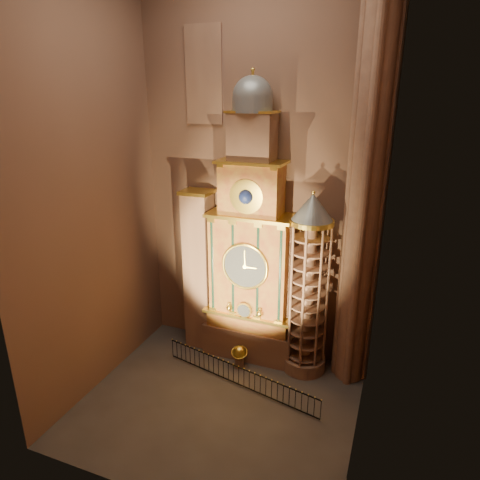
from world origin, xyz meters
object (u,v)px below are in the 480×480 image
at_px(astronomical_clock, 251,254).
at_px(portrait_tower, 199,270).
at_px(celestial_globe, 239,355).
at_px(stair_turret, 308,288).
at_px(iron_railing, 239,376).

height_order(astronomical_clock, portrait_tower, astronomical_clock).
height_order(astronomical_clock, celestial_globe, astronomical_clock).
height_order(portrait_tower, stair_turret, stair_turret).
relative_size(stair_turret, iron_railing, 1.12).
relative_size(astronomical_clock, stair_turret, 1.55).
xyz_separation_m(portrait_tower, iron_railing, (3.89, -3.25, -4.50)).
xyz_separation_m(stair_turret, iron_railing, (-3.01, -2.97, -4.62)).
bearing_deg(portrait_tower, stair_turret, -2.33).
bearing_deg(stair_turret, astronomical_clock, 175.70).
distance_m(astronomical_clock, portrait_tower, 3.73).
bearing_deg(iron_railing, portrait_tower, 140.06).
relative_size(portrait_tower, stair_turret, 0.94).
height_order(portrait_tower, iron_railing, portrait_tower).
distance_m(astronomical_clock, iron_railing, 6.86).
xyz_separation_m(astronomical_clock, portrait_tower, (-3.40, 0.02, -1.53)).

